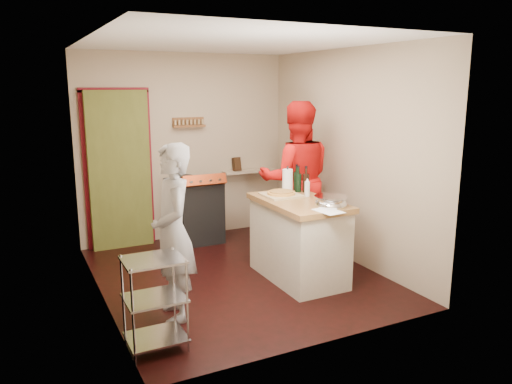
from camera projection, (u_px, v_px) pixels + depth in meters
floor at (237, 275)px, 5.79m from camera, size 3.50×3.50×0.00m
back_wall at (140, 162)px, 6.83m from camera, size 3.00×0.44×2.60m
left_wall at (96, 175)px, 4.86m from camera, size 0.04×3.50×2.60m
right_wall at (346, 156)px, 6.17m from camera, size 0.04×3.50×2.60m
ceiling at (235, 41)px, 5.24m from camera, size 3.00×3.50×0.02m
stove at (198, 210)px, 6.96m from camera, size 0.60×0.63×1.00m
wire_shelving at (155, 299)px, 4.09m from camera, size 0.48×0.40×0.80m
island at (299, 237)px, 5.60m from camera, size 0.72×1.33×1.23m
person_stripe at (173, 233)px, 4.58m from camera, size 0.46×0.65×1.66m
person_red at (296, 179)px, 6.34m from camera, size 1.17×1.05×1.97m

